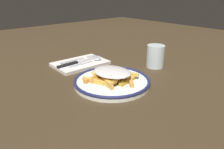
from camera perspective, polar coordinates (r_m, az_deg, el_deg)
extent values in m
plane|color=#3E2F1D|center=(0.67, 0.00, -2.69)|extent=(2.60, 2.60, 0.00)
cylinder|color=white|center=(0.67, 0.00, -2.14)|extent=(0.24, 0.24, 0.01)
torus|color=navy|center=(0.67, 0.00, -1.59)|extent=(0.25, 0.25, 0.01)
cube|color=orange|center=(0.68, -0.22, -0.89)|extent=(0.07, 0.04, 0.01)
cube|color=#D48A3F|center=(0.71, 1.33, 0.21)|extent=(0.08, 0.03, 0.01)
cube|color=#F4BD67|center=(0.69, -3.54, -0.28)|extent=(0.07, 0.02, 0.01)
cube|color=#D08F47|center=(0.65, 5.15, -1.86)|extent=(0.06, 0.05, 0.01)
cube|color=#E1B552|center=(0.68, 4.63, 0.23)|extent=(0.06, 0.04, 0.01)
cube|color=gold|center=(0.66, -0.29, -1.59)|extent=(0.08, 0.06, 0.01)
cube|color=#EAA847|center=(0.67, 0.04, -1.15)|extent=(0.02, 0.09, 0.01)
cube|color=#E4C85F|center=(0.69, -1.46, 0.92)|extent=(0.08, 0.01, 0.01)
cube|color=gold|center=(0.68, -1.53, 0.58)|extent=(0.01, 0.09, 0.01)
cube|color=gold|center=(0.63, -1.73, -1.44)|extent=(0.08, 0.03, 0.01)
cube|color=gold|center=(0.65, 2.29, -0.69)|extent=(0.04, 0.09, 0.01)
cube|color=#E4AA4F|center=(0.67, 0.32, -0.96)|extent=(0.03, 0.09, 0.01)
cube|color=#F4BD67|center=(0.68, 0.25, -0.45)|extent=(0.03, 0.10, 0.01)
cube|color=#DA8E42|center=(0.67, -5.05, -1.04)|extent=(0.02, 0.08, 0.01)
cube|color=#DAAB54|center=(0.63, -1.74, -2.60)|extent=(0.07, 0.02, 0.01)
cube|color=gold|center=(0.67, -3.04, -0.87)|extent=(0.02, 0.08, 0.01)
cube|color=#D48B42|center=(0.65, 0.12, -0.51)|extent=(0.02, 0.06, 0.01)
cube|color=gold|center=(0.65, 4.17, -1.90)|extent=(0.02, 0.07, 0.01)
cube|color=#EFB855|center=(0.66, 0.51, -1.45)|extent=(0.07, 0.05, 0.01)
cube|color=#C38737|center=(0.65, -2.20, -1.70)|extent=(0.07, 0.08, 0.01)
cube|color=gold|center=(0.66, -0.01, 0.00)|extent=(0.08, 0.06, 0.01)
cube|color=gold|center=(0.65, -5.17, -1.84)|extent=(0.08, 0.03, 0.01)
ellipsoid|color=silver|center=(0.66, 0.12, 0.84)|extent=(0.14, 0.12, 0.02)
cube|color=#1F7236|center=(0.66, 0.00, 1.16)|extent=(0.00, 0.00, 0.00)
cube|color=#265836|center=(0.64, 1.70, 0.75)|extent=(0.00, 0.00, 0.00)
cube|color=#295926|center=(0.67, 0.54, 1.57)|extent=(0.00, 0.00, 0.00)
cube|color=#2D682D|center=(0.65, -3.59, 0.79)|extent=(0.00, 0.00, 0.00)
cube|color=#2C7237|center=(0.65, -3.15, 0.81)|extent=(0.00, 0.00, 0.00)
cube|color=#1F691C|center=(0.68, -3.68, 1.89)|extent=(0.00, 0.00, 0.00)
cube|color=#39611F|center=(0.61, -0.20, -0.38)|extent=(0.00, 0.00, 0.00)
cube|color=silver|center=(0.86, -8.71, 3.03)|extent=(0.15, 0.21, 0.01)
cube|color=silver|center=(0.87, -10.97, 3.68)|extent=(0.01, 0.11, 0.00)
cube|color=silver|center=(0.92, -5.68, 4.98)|extent=(0.02, 0.04, 0.00)
cube|color=black|center=(0.82, -12.13, 2.70)|extent=(0.02, 0.09, 0.01)
cube|color=silver|center=(0.88, -6.37, 4.18)|extent=(0.02, 0.12, 0.00)
cube|color=silver|center=(0.82, -8.61, 2.85)|extent=(0.01, 0.10, 0.00)
ellipsoid|color=silver|center=(0.87, -3.97, 4.26)|extent=(0.02, 0.03, 0.01)
cylinder|color=silver|center=(0.83, 11.87, 4.96)|extent=(0.07, 0.07, 0.09)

